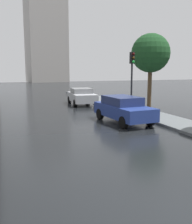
% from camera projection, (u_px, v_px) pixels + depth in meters
% --- Properties ---
extents(car_silver_near_kerb, '(2.14, 4.10, 1.39)m').
position_uv_depth(car_silver_near_kerb, '(82.00, 96.00, 22.65)').
color(car_silver_near_kerb, '#B2B5BA').
rests_on(car_silver_near_kerb, ground).
extents(car_blue_far_ahead, '(2.12, 4.41, 1.48)m').
position_uv_depth(car_blue_far_ahead, '(123.00, 109.00, 15.08)').
color(car_blue_far_ahead, navy).
rests_on(car_blue_far_ahead, ground).
extents(traffic_light, '(0.26, 0.39, 3.99)m').
position_uv_depth(traffic_light, '(132.00, 71.00, 17.47)').
color(traffic_light, black).
rests_on(traffic_light, sidewalk_strip).
extents(street_tree_near, '(2.98, 2.98, 5.73)m').
position_uv_depth(street_tree_near, '(151.00, 53.00, 20.29)').
color(street_tree_near, '#4C3823').
rests_on(street_tree_near, ground).
extents(distant_tower, '(9.36, 7.83, 25.53)m').
position_uv_depth(distant_tower, '(46.00, 36.00, 61.23)').
color(distant_tower, '#9E9993').
rests_on(distant_tower, ground).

